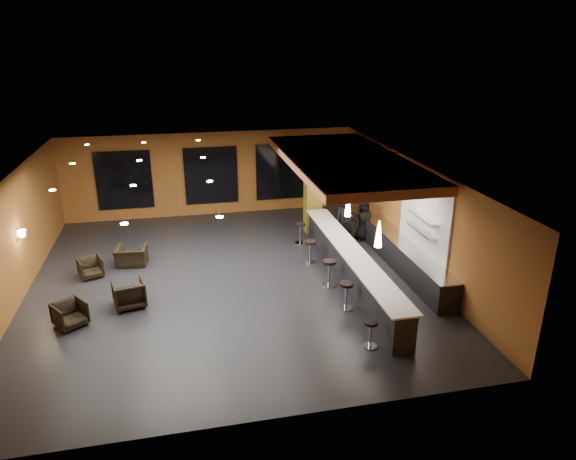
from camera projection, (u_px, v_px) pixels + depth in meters
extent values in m
cube|color=black|center=(229.00, 280.00, 16.16)|extent=(12.00, 13.00, 0.10)
cube|color=black|center=(224.00, 169.00, 14.89)|extent=(12.00, 13.00, 0.10)
cube|color=brown|center=(211.00, 174.00, 21.51)|extent=(12.00, 0.10, 3.50)
cube|color=brown|center=(263.00, 346.00, 9.54)|extent=(12.00, 0.10, 3.50)
cube|color=brown|center=(11.00, 243.00, 14.32)|extent=(0.10, 13.00, 3.50)
cube|color=brown|center=(412.00, 213.00, 16.73)|extent=(0.10, 13.00, 3.50)
cube|color=#AC5A32|center=(345.00, 161.00, 16.66)|extent=(3.60, 8.00, 0.28)
cube|color=black|center=(124.00, 180.00, 20.73)|extent=(2.20, 0.06, 2.40)
cube|color=black|center=(211.00, 176.00, 21.43)|extent=(2.20, 0.06, 2.40)
cube|color=black|center=(281.00, 172.00, 22.02)|extent=(2.20, 0.06, 2.40)
cube|color=white|center=(425.00, 216.00, 15.71)|extent=(0.06, 3.20, 2.40)
cube|color=black|center=(351.00, 267.00, 15.78)|extent=(0.60, 8.00, 1.00)
cube|color=silver|center=(351.00, 251.00, 15.59)|extent=(0.78, 8.10, 0.05)
cube|color=black|center=(404.00, 257.00, 16.66)|extent=(0.70, 6.00, 0.86)
cube|color=silver|center=(405.00, 244.00, 16.50)|extent=(0.72, 6.00, 0.03)
cube|color=silver|center=(422.00, 231.00, 15.64)|extent=(0.30, 1.50, 0.03)
cube|color=silver|center=(423.00, 217.00, 15.48)|extent=(0.30, 1.50, 0.03)
cube|color=olive|center=(313.00, 188.00, 19.54)|extent=(0.60, 0.60, 3.50)
sphere|color=#FFE5B2|center=(22.00, 234.00, 14.80)|extent=(0.22, 0.22, 0.22)
cone|color=white|center=(379.00, 234.00, 13.29)|extent=(0.20, 0.20, 0.70)
cone|color=white|center=(348.00, 205.00, 15.58)|extent=(0.20, 0.20, 0.70)
cone|color=white|center=(325.00, 183.00, 17.86)|extent=(0.20, 0.20, 0.70)
imported|color=black|center=(345.00, 223.00, 18.25)|extent=(0.72, 0.51, 1.87)
imported|color=black|center=(346.00, 221.00, 18.74)|extent=(0.89, 0.75, 1.63)
imported|color=black|center=(363.00, 220.00, 18.99)|extent=(0.77, 0.51, 1.55)
imported|color=black|center=(70.00, 314.00, 13.42)|extent=(1.03, 1.04, 0.68)
imported|color=black|center=(129.00, 293.00, 14.40)|extent=(1.01, 1.03, 0.79)
imported|color=black|center=(91.00, 268.00, 16.18)|extent=(0.89, 0.90, 0.64)
imported|color=black|center=(132.00, 256.00, 17.02)|extent=(1.09, 0.98, 0.65)
cylinder|color=silver|center=(370.00, 346.00, 12.62)|extent=(0.36, 0.36, 0.03)
cylinder|color=silver|center=(370.00, 335.00, 12.51)|extent=(0.06, 0.06, 0.63)
cylinder|color=black|center=(371.00, 323.00, 12.39)|extent=(0.34, 0.34, 0.07)
cylinder|color=silver|center=(346.00, 308.00, 14.39)|extent=(0.40, 0.40, 0.03)
cylinder|color=silver|center=(346.00, 296.00, 14.27)|extent=(0.07, 0.07, 0.70)
cylinder|color=black|center=(347.00, 284.00, 14.13)|extent=(0.38, 0.38, 0.08)
cylinder|color=silver|center=(329.00, 285.00, 15.70)|extent=(0.43, 0.43, 0.03)
cylinder|color=silver|center=(329.00, 274.00, 15.57)|extent=(0.07, 0.07, 0.74)
cylinder|color=black|center=(329.00, 262.00, 15.42)|extent=(0.40, 0.40, 0.09)
cylinder|color=silver|center=(310.00, 262.00, 17.30)|extent=(0.40, 0.40, 0.03)
cylinder|color=silver|center=(310.00, 253.00, 17.17)|extent=(0.07, 0.07, 0.70)
cylinder|color=black|center=(310.00, 242.00, 17.04)|extent=(0.38, 0.38, 0.08)
cylinder|color=silver|center=(300.00, 243.00, 18.92)|extent=(0.39, 0.39, 0.03)
cylinder|color=silver|center=(300.00, 234.00, 18.80)|extent=(0.07, 0.07, 0.69)
cylinder|color=black|center=(300.00, 224.00, 18.67)|extent=(0.37, 0.37, 0.08)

